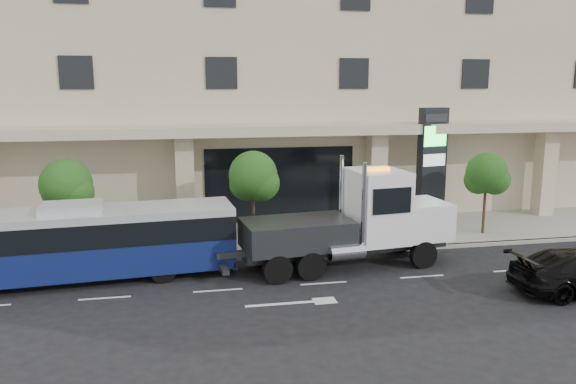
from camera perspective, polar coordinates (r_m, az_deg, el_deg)
ground at (r=23.04m, az=2.69°, el=-7.99°), size 120.00×120.00×0.00m
sidewalk at (r=27.68m, az=0.27°, el=-4.55°), size 120.00×6.00×0.15m
curb at (r=24.87m, az=1.61°, el=-6.36°), size 120.00×0.30×0.15m
convention_center at (r=37.04m, az=-2.94°, el=14.81°), size 60.00×17.60×20.00m
tree_left at (r=25.60m, az=-21.54°, el=0.37°), size 2.27×2.20×4.22m
tree_mid at (r=25.32m, az=-3.50°, el=1.35°), size 2.28×2.20×4.38m
tree_right at (r=29.13m, az=19.56°, el=1.56°), size 2.10×2.00×4.04m
city_bus at (r=22.88m, az=-20.92°, el=-4.77°), size 12.26×3.57×3.06m
tow_truck at (r=23.29m, az=7.03°, el=-3.09°), size 9.95×3.39×4.51m
signage_pylon at (r=30.05m, az=14.38°, el=2.55°), size 1.61×0.87×6.12m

